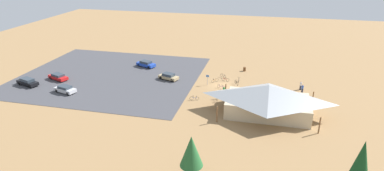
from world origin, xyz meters
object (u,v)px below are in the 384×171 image
(bicycle_red_yard_front, at_px, (225,79))
(car_blue_front_row, at_px, (146,64))
(pine_midwest, at_px, (360,166))
(bicycle_silver_front_row, at_px, (223,76))
(pine_mideast, at_px, (191,151))
(visitor_crossing_yard, at_px, (301,85))
(lot_sign, at_px, (207,78))
(bike_pavilion, at_px, (268,98))
(bicycle_black_back_row, at_px, (236,83))
(bicycle_blue_trailside, at_px, (194,98))
(car_silver_near_entry, at_px, (65,89))
(car_red_inner_stall, at_px, (58,77))
(bicycle_white_near_sign, at_px, (239,80))
(bicycle_purple_by_bin, at_px, (221,87))
(car_black_by_curb, at_px, (27,82))
(trash_bin, at_px, (244,69))
(car_tan_end_stall, at_px, (169,76))
(bicycle_orange_lone_west, at_px, (215,80))
(bicycle_teal_yard_center, at_px, (217,99))
(visitor_at_bikes, at_px, (224,90))

(bicycle_red_yard_front, height_order, car_blue_front_row, car_blue_front_row)
(pine_midwest, relative_size, bicycle_silver_front_row, 6.09)
(pine_mideast, height_order, visitor_crossing_yard, pine_mideast)
(pine_mideast, bearing_deg, lot_sign, -82.73)
(bicycle_silver_front_row, bearing_deg, bike_pavilion, 122.40)
(lot_sign, height_order, bicycle_black_back_row, lot_sign)
(bicycle_blue_trailside, xyz_separation_m, car_silver_near_entry, (24.62, 2.33, 0.35))
(pine_mideast, distance_m, car_blue_front_row, 42.31)
(pine_midwest, xyz_separation_m, car_red_inner_stall, (51.91, -25.77, -4.61))
(bike_pavilion, bearing_deg, pine_midwest, 114.29)
(bike_pavilion, height_order, bicycle_white_near_sign, bike_pavilion)
(bicycle_blue_trailside, xyz_separation_m, car_red_inner_stall, (29.96, -3.31, 0.33))
(bike_pavilion, bearing_deg, bicycle_purple_by_bin, -44.92)
(pine_midwest, bearing_deg, pine_mideast, -2.18)
(bicycle_white_near_sign, height_order, bicycle_blue_trailside, bicycle_blue_trailside)
(bike_pavilion, height_order, bicycle_purple_by_bin, bike_pavilion)
(bike_pavilion, bearing_deg, bicycle_white_near_sign, -65.82)
(bicycle_purple_by_bin, distance_m, bicycle_blue_trailside, 7.66)
(bicycle_silver_front_row, bearing_deg, car_red_inner_stall, 15.55)
(bicycle_blue_trailside, bearing_deg, pine_midwest, 134.34)
(car_red_inner_stall, bearing_deg, car_black_by_curb, 45.65)
(trash_bin, distance_m, car_tan_end_stall, 17.56)
(bicycle_orange_lone_west, distance_m, bicycle_white_near_sign, 4.94)
(car_silver_near_entry, bearing_deg, bicycle_blue_trailside, -174.59)
(bicycle_teal_yard_center, xyz_separation_m, car_silver_near_entry, (28.72, 2.75, 0.33))
(bike_pavilion, height_order, car_silver_near_entry, bike_pavilion)
(bike_pavilion, height_order, car_red_inner_stall, bike_pavilion)
(bicycle_purple_by_bin, bearing_deg, car_silver_near_entry, 17.40)
(bike_pavilion, distance_m, bicycle_purple_by_bin, 12.92)
(trash_bin, relative_size, bicycle_teal_yard_center, 0.50)
(bicycle_teal_yard_center, bearing_deg, car_blue_front_row, -38.06)
(bicycle_teal_yard_center, distance_m, car_black_by_curb, 38.16)
(car_red_inner_stall, height_order, visitor_crossing_yard, visitor_crossing_yard)
(bicycle_white_near_sign, distance_m, bicycle_red_yard_front, 2.76)
(pine_midwest, xyz_separation_m, bicycle_orange_lone_west, (19.80, -32.06, -4.94))
(bike_pavilion, xyz_separation_m, bicycle_teal_yard_center, (8.78, -2.78, -2.37))
(bicycle_orange_lone_west, height_order, bicycle_red_yard_front, bicycle_red_yard_front)
(pine_mideast, distance_m, car_black_by_curb, 44.14)
(pine_mideast, bearing_deg, bicycle_teal_yard_center, -88.47)
(bicycle_white_near_sign, xyz_separation_m, bicycle_red_yard_front, (2.75, 0.30, 0.02))
(lot_sign, xyz_separation_m, bicycle_silver_front_row, (-2.45, -4.88, -1.04))
(bicycle_black_back_row, xyz_separation_m, car_silver_near_entry, (31.21, 11.66, 0.33))
(bicycle_white_near_sign, relative_size, visitor_crossing_yard, 0.94)
(car_blue_front_row, distance_m, car_red_inner_stall, 19.19)
(bicycle_purple_by_bin, height_order, car_silver_near_entry, car_silver_near_entry)
(pine_mideast, bearing_deg, car_black_by_curb, -28.40)
(bicycle_blue_trailside, height_order, car_silver_near_entry, car_silver_near_entry)
(pine_mideast, height_order, bicycle_red_yard_front, pine_mideast)
(pine_mideast, distance_m, bicycle_blue_trailside, 22.58)
(trash_bin, height_order, visitor_at_bikes, visitor_at_bikes)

